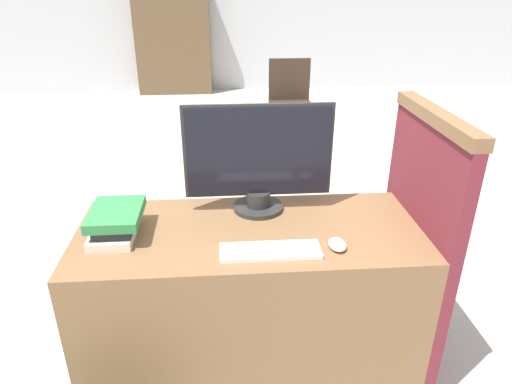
{
  "coord_description": "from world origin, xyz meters",
  "views": [
    {
      "loc": [
        -0.09,
        -1.29,
        1.67
      ],
      "look_at": [
        0.03,
        0.27,
        0.93
      ],
      "focal_mm": 32.0,
      "sensor_mm": 36.0,
      "label": 1
    }
  ],
  "objects_px": {
    "monitor": "(258,160)",
    "book_stack": "(116,222)",
    "far_chair": "(290,98)",
    "mouse": "(337,245)",
    "keyboard": "(270,251)"
  },
  "relations": [
    {
      "from": "far_chair",
      "to": "keyboard",
      "type": "bearing_deg",
      "value": -150.45
    },
    {
      "from": "keyboard",
      "to": "book_stack",
      "type": "distance_m",
      "value": 0.62
    },
    {
      "from": "monitor",
      "to": "mouse",
      "type": "bearing_deg",
      "value": -51.52
    },
    {
      "from": "far_chair",
      "to": "book_stack",
      "type": "bearing_deg",
      "value": -160.91
    },
    {
      "from": "monitor",
      "to": "mouse",
      "type": "relative_size",
      "value": 6.57
    },
    {
      "from": "book_stack",
      "to": "far_chair",
      "type": "height_order",
      "value": "far_chair"
    },
    {
      "from": "mouse",
      "to": "far_chair",
      "type": "bearing_deg",
      "value": 84.63
    },
    {
      "from": "monitor",
      "to": "book_stack",
      "type": "relative_size",
      "value": 2.29
    },
    {
      "from": "keyboard",
      "to": "mouse",
      "type": "distance_m",
      "value": 0.25
    },
    {
      "from": "book_stack",
      "to": "far_chair",
      "type": "distance_m",
      "value": 3.38
    },
    {
      "from": "monitor",
      "to": "keyboard",
      "type": "distance_m",
      "value": 0.42
    },
    {
      "from": "keyboard",
      "to": "book_stack",
      "type": "bearing_deg",
      "value": 163.29
    },
    {
      "from": "keyboard",
      "to": "monitor",
      "type": "bearing_deg",
      "value": 92.67
    },
    {
      "from": "monitor",
      "to": "keyboard",
      "type": "relative_size",
      "value": 1.67
    },
    {
      "from": "monitor",
      "to": "mouse",
      "type": "xyz_separation_m",
      "value": [
        0.27,
        -0.34,
        -0.22
      ]
    }
  ]
}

